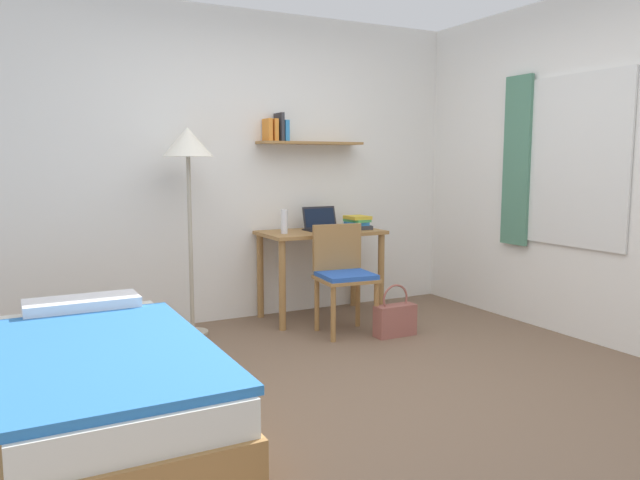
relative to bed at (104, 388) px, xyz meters
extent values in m
plane|color=brown|center=(1.47, -0.14, -0.24)|extent=(5.28, 5.28, 0.00)
cube|color=white|center=(1.47, 1.88, 1.06)|extent=(4.40, 0.05, 2.60)
cube|color=#9E703D|center=(2.03, 1.75, 1.27)|extent=(0.95, 0.22, 0.02)
cube|color=orange|center=(1.64, 1.77, 1.37)|extent=(0.04, 0.15, 0.19)
cube|color=orange|center=(1.69, 1.77, 1.37)|extent=(0.03, 0.16, 0.19)
cube|color=#333338|center=(1.74, 1.76, 1.40)|extent=(0.03, 0.17, 0.24)
cube|color=#3384C6|center=(1.79, 1.77, 1.37)|extent=(0.04, 0.15, 0.18)
cube|color=white|center=(3.49, -0.14, 1.06)|extent=(0.05, 4.40, 2.60)
cube|color=silver|center=(3.45, 0.14, 1.11)|extent=(0.02, 0.92, 1.29)
cube|color=white|center=(3.46, 0.14, 1.11)|extent=(0.01, 0.86, 1.23)
cube|color=#4C7F66|center=(3.43, 0.71, 1.11)|extent=(0.03, 0.28, 1.39)
cube|color=#9E703D|center=(0.00, -0.01, -0.10)|extent=(0.93, 1.97, 0.28)
cube|color=silver|center=(0.00, -0.01, 0.12)|extent=(0.89, 1.91, 0.16)
cube|color=#2D70B7|center=(0.00, -0.13, 0.22)|extent=(0.94, 1.61, 0.04)
cube|color=white|center=(0.00, 0.76, 0.25)|extent=(0.65, 0.28, 0.10)
cube|color=#9E703D|center=(2.03, 1.56, 0.50)|extent=(1.04, 0.56, 0.03)
cylinder|color=#9E703D|center=(1.56, 1.32, 0.12)|extent=(0.06, 0.06, 0.73)
cylinder|color=#9E703D|center=(2.50, 1.32, 0.12)|extent=(0.06, 0.06, 0.73)
cylinder|color=#9E703D|center=(1.56, 1.79, 0.12)|extent=(0.06, 0.06, 0.73)
cylinder|color=#9E703D|center=(2.50, 1.79, 0.12)|extent=(0.06, 0.06, 0.73)
cube|color=#9E703D|center=(1.96, 1.00, 0.20)|extent=(0.47, 0.44, 0.03)
cube|color=blue|center=(1.96, 1.00, 0.23)|extent=(0.43, 0.41, 0.04)
cube|color=#9E703D|center=(1.98, 1.18, 0.43)|extent=(0.41, 0.08, 0.37)
cylinder|color=#9E703D|center=(1.77, 0.85, -0.03)|extent=(0.04, 0.04, 0.42)
cylinder|color=#9E703D|center=(2.13, 0.81, -0.03)|extent=(0.04, 0.04, 0.42)
cylinder|color=#9E703D|center=(1.80, 1.18, -0.03)|extent=(0.04, 0.04, 0.42)
cylinder|color=#9E703D|center=(2.16, 1.14, -0.03)|extent=(0.04, 0.04, 0.42)
cylinder|color=#B2A893|center=(0.89, 1.54, -0.23)|extent=(0.24, 0.24, 0.02)
cylinder|color=#B2A893|center=(0.89, 1.54, 0.46)|extent=(0.03, 0.03, 1.36)
cone|color=silver|center=(0.89, 1.54, 1.26)|extent=(0.38, 0.38, 0.22)
cube|color=black|center=(2.07, 1.58, 0.52)|extent=(0.32, 0.20, 0.01)
cube|color=black|center=(2.07, 1.65, 0.62)|extent=(0.31, 0.06, 0.19)
cube|color=black|center=(2.07, 1.65, 0.62)|extent=(0.28, 0.05, 0.16)
cylinder|color=silver|center=(1.67, 1.51, 0.62)|extent=(0.06, 0.06, 0.20)
cube|color=#333338|center=(2.39, 1.53, 0.53)|extent=(0.20, 0.24, 0.03)
cube|color=#3384C6|center=(2.38, 1.54, 0.57)|extent=(0.17, 0.20, 0.03)
cube|color=#4CA856|center=(2.38, 1.54, 0.59)|extent=(0.18, 0.24, 0.02)
cube|color=gold|center=(2.39, 1.54, 0.62)|extent=(0.18, 0.21, 0.03)
cube|color=#99564C|center=(2.27, 0.77, -0.12)|extent=(0.33, 0.13, 0.24)
torus|color=#99564C|center=(2.27, 0.77, 0.05)|extent=(0.23, 0.02, 0.23)
camera|label=1|loc=(-0.41, -3.07, 1.11)|focal=34.45mm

